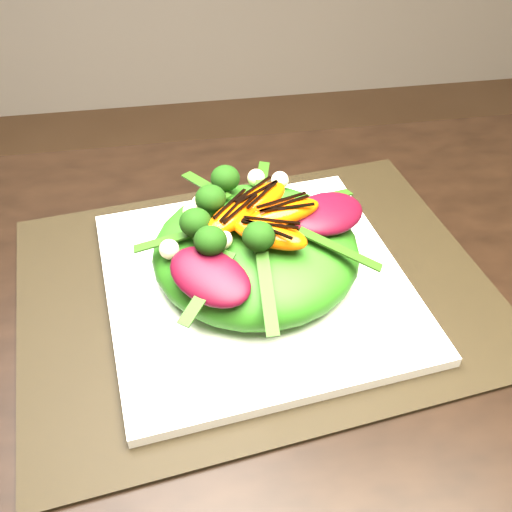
{
  "coord_description": "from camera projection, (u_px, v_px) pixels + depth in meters",
  "views": [
    {
      "loc": [
        0.19,
        -0.27,
        1.18
      ],
      "look_at": [
        0.26,
        0.15,
        0.8
      ],
      "focal_mm": 42.0,
      "sensor_mm": 36.0,
      "label": 1
    }
  ],
  "objects": [
    {
      "name": "radicchio_leaf",
      "position": [
        328.0,
        214.0,
        0.56
      ],
      "size": [
        0.09,
        0.08,
        0.02
      ],
      "primitive_type": "ellipsoid",
      "rotation": [
        0.0,
        0.0,
        0.48
      ],
      "color": "#420714",
      "rests_on": "lettuce_mound"
    },
    {
      "name": "balsamic_drizzle",
      "position": [
        230.0,
        190.0,
        0.56
      ],
      "size": [
        0.04,
        0.0,
        0.0
      ],
      "primitive_type": "cube",
      "rotation": [
        0.0,
        0.0,
        -0.04
      ],
      "color": "black",
      "rests_on": "orange_segment"
    },
    {
      "name": "broccoli_floret",
      "position": [
        179.0,
        211.0,
        0.55
      ],
      "size": [
        0.04,
        0.04,
        0.04
      ],
      "primitive_type": "sphere",
      "rotation": [
        0.0,
        0.0,
        0.03
      ],
      "color": "#123209",
      "rests_on": "lettuce_mound"
    },
    {
      "name": "macadamia_nut",
      "position": [
        306.0,
        258.0,
        0.51
      ],
      "size": [
        0.02,
        0.02,
        0.02
      ],
      "primitive_type": "sphere",
      "rotation": [
        0.0,
        0.0,
        0.31
      ],
      "color": "beige",
      "rests_on": "lettuce_mound"
    },
    {
      "name": "salad_bowl",
      "position": [
        256.0,
        273.0,
        0.59
      ],
      "size": [
        0.25,
        0.25,
        0.02
      ],
      "primitive_type": "cylinder",
      "rotation": [
        0.0,
        0.0,
        0.18
      ],
      "color": "white",
      "rests_on": "plate_base"
    },
    {
      "name": "placemat",
      "position": [
        256.0,
        288.0,
        0.61
      ],
      "size": [
        0.51,
        0.41,
        0.0
      ],
      "primitive_type": "cube",
      "rotation": [
        0.0,
        0.0,
        0.13
      ],
      "color": "black",
      "rests_on": "dining_table"
    },
    {
      "name": "orange_segment",
      "position": [
        230.0,
        199.0,
        0.57
      ],
      "size": [
        0.07,
        0.03,
        0.02
      ],
      "primitive_type": "ellipsoid",
      "rotation": [
        0.0,
        0.0,
        -0.04
      ],
      "color": "#F04C03",
      "rests_on": "lettuce_mound"
    },
    {
      "name": "lettuce_mound",
      "position": [
        256.0,
        251.0,
        0.57
      ],
      "size": [
        0.24,
        0.24,
        0.07
      ],
      "primitive_type": "ellipsoid",
      "rotation": [
        0.0,
        0.0,
        0.25
      ],
      "color": "#2B6E14",
      "rests_on": "salad_bowl"
    },
    {
      "name": "plate_base",
      "position": [
        256.0,
        283.0,
        0.6
      ],
      "size": [
        0.33,
        0.33,
        0.01
      ],
      "primitive_type": "cube",
      "rotation": [
        0.0,
        0.0,
        0.12
      ],
      "color": "white",
      "rests_on": "placemat"
    }
  ]
}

